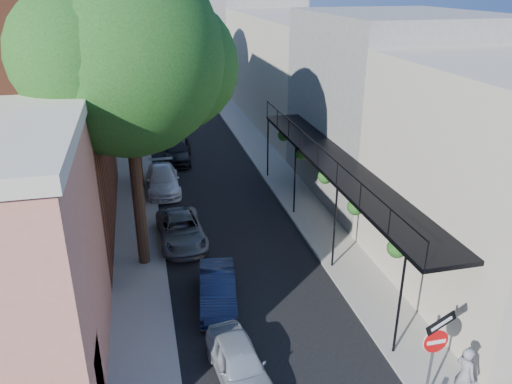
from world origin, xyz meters
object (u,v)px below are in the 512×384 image
oak_near (138,59)px  parked_car_e (177,150)px  sign_post (435,345)px  parked_car_c (181,230)px  oak_mid (135,53)px  parked_car_b (218,289)px  parked_car_d (163,180)px  pedestrian (465,375)px  parked_car_f (166,124)px  oak_far (133,16)px  parked_car_a (239,363)px

oak_near → parked_car_e: 13.89m
sign_post → parked_car_c: size_ratio=0.74×
sign_post → parked_car_e: bearing=102.3°
oak_mid → parked_car_b: (2.02, -11.48, -6.48)m
oak_mid → parked_car_d: oak_mid is taller
oak_mid → pedestrian: oak_mid is taller
parked_car_f → pedestrian: size_ratio=2.38×
parked_car_d → parked_car_b: bearing=-83.7°
parked_car_f → pedestrian: (5.77, -27.55, 0.30)m
parked_car_f → pedestrian: 28.15m
oak_far → sign_post: bearing=-76.1°
sign_post → oak_far: (-6.51, 26.30, 6.22)m
sign_post → pedestrian: (0.94, -0.14, -1.06)m
parked_car_b → parked_car_d: 10.74m
parked_car_c → parked_car_a: bearing=-86.7°
parked_car_b → parked_car_d: size_ratio=0.84×
oak_near → oak_mid: bearing=90.4°
parked_car_e → pedestrian: size_ratio=2.40×
oak_far → pedestrian: oak_far is taller
sign_post → parked_car_d: bearing=109.3°
oak_mid → pedestrian: 19.90m
sign_post → oak_far: size_ratio=0.25×
sign_post → parked_car_f: size_ratio=0.73×
parked_car_a → parked_car_b: bearing=83.4°
oak_near → oak_mid: size_ratio=1.12×
oak_near → parked_car_d: size_ratio=2.75×
parked_car_a → parked_car_c: size_ratio=0.81×
oak_far → parked_car_a: oak_far is taller
oak_far → parked_car_a: (1.95, -24.19, -7.70)m
oak_near → pedestrian: 13.86m
oak_mid → parked_car_c: bearing=-79.8°
oak_mid → parked_car_e: bearing=62.2°
oak_near → parked_car_b: (1.97, -3.51, -7.31)m
parked_car_c → oak_near: bearing=-136.1°
parked_car_a → parked_car_d: parked_car_d is taller
pedestrian → oak_mid: bearing=17.4°
oak_near → parked_car_a: (1.97, -7.18, -7.32)m
oak_near → pedestrian: oak_near is taller
oak_far → parked_car_e: 9.41m
parked_car_a → parked_car_f: size_ratio=0.80×
parked_car_b → parked_car_c: bearing=107.2°
oak_near → parked_car_c: (1.17, 1.21, -7.31)m
sign_post → oak_far: bearing=103.9°
oak_near → parked_car_c: bearing=46.0°
parked_car_c → parked_car_d: 5.96m
sign_post → pedestrian: size_ratio=1.74×
parked_car_a → parked_car_c: parked_car_c is taller
parked_car_b → parked_car_e: 15.24m
oak_near → parked_car_b: oak_near is taller
parked_car_f → parked_car_e: bearing=-80.4°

